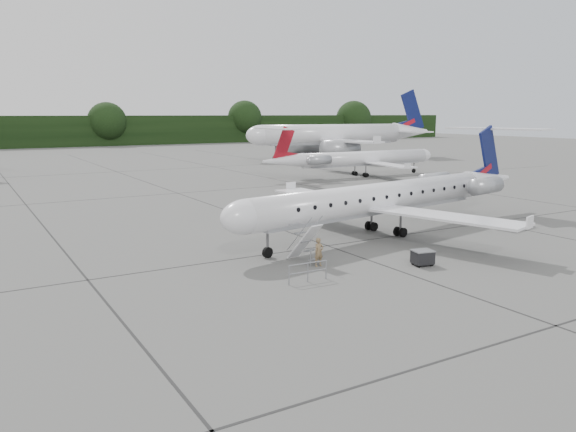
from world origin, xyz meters
TOP-DOWN VIEW (x-y plane):
  - ground at (0.00, 0.00)m, footprint 320.00×320.00m
  - treeline at (0.00, 130.00)m, footprint 260.00×4.00m
  - main_regional_jet at (0.73, 5.10)m, footprint 31.94×25.28m
  - airstair at (-7.47, 1.57)m, footprint 1.19×2.22m
  - passenger at (-7.27, 0.38)m, footprint 0.62×0.43m
  - safety_railing at (-9.43, -1.86)m, footprint 2.20×0.15m
  - baggage_cart at (-2.11, -2.49)m, footprint 1.26×1.10m
  - bg_narrowbody at (36.71, 62.06)m, footprint 38.71×29.59m
  - bg_regional_right at (24.22, 35.89)m, footprint 26.40×19.22m

SIDE VIEW (x-z plane):
  - ground at x=0.00m, z-range 0.00..0.00m
  - baggage_cart at x=-2.11m, z-range 0.00..0.95m
  - safety_railing at x=-9.43m, z-range 0.00..1.00m
  - passenger at x=-7.27m, z-range 0.00..1.63m
  - airstair at x=-7.47m, z-range 0.00..2.32m
  - bg_regional_right at x=24.22m, z-range 0.00..6.84m
  - main_regional_jet at x=0.73m, z-range 0.00..7.41m
  - treeline at x=0.00m, z-range 0.00..8.00m
  - bg_narrowbody at x=36.71m, z-range 0.00..13.03m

